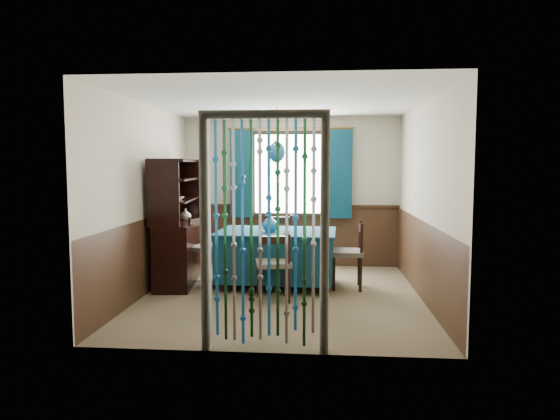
# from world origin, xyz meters

# --- Properties ---
(floor) EXTENTS (4.00, 4.00, 0.00)m
(floor) POSITION_xyz_m (0.00, 0.00, 0.00)
(floor) COLOR brown
(floor) RESTS_ON ground
(ceiling) EXTENTS (4.00, 4.00, 0.00)m
(ceiling) POSITION_xyz_m (0.00, 0.00, 2.50)
(ceiling) COLOR silver
(ceiling) RESTS_ON ground
(wall_back) EXTENTS (3.60, 0.00, 3.60)m
(wall_back) POSITION_xyz_m (0.00, 2.00, 1.25)
(wall_back) COLOR beige
(wall_back) RESTS_ON ground
(wall_front) EXTENTS (3.60, 0.00, 3.60)m
(wall_front) POSITION_xyz_m (0.00, -2.00, 1.25)
(wall_front) COLOR beige
(wall_front) RESTS_ON ground
(wall_left) EXTENTS (0.00, 4.00, 4.00)m
(wall_left) POSITION_xyz_m (-1.80, 0.00, 1.25)
(wall_left) COLOR beige
(wall_left) RESTS_ON ground
(wall_right) EXTENTS (0.00, 4.00, 4.00)m
(wall_right) POSITION_xyz_m (1.80, 0.00, 1.25)
(wall_right) COLOR beige
(wall_right) RESTS_ON ground
(wainscot_back) EXTENTS (3.60, 0.00, 3.60)m
(wainscot_back) POSITION_xyz_m (0.00, 1.99, 0.50)
(wainscot_back) COLOR #3C2617
(wainscot_back) RESTS_ON ground
(wainscot_front) EXTENTS (3.60, 0.00, 3.60)m
(wainscot_front) POSITION_xyz_m (0.00, -1.99, 0.50)
(wainscot_front) COLOR #3C2617
(wainscot_front) RESTS_ON ground
(wainscot_left) EXTENTS (0.00, 4.00, 4.00)m
(wainscot_left) POSITION_xyz_m (-1.79, 0.00, 0.50)
(wainscot_left) COLOR #3C2617
(wainscot_left) RESTS_ON ground
(wainscot_right) EXTENTS (0.00, 4.00, 4.00)m
(wainscot_right) POSITION_xyz_m (1.79, 0.00, 0.50)
(wainscot_right) COLOR #3C2617
(wainscot_right) RESTS_ON ground
(window) EXTENTS (1.32, 0.12, 1.42)m
(window) POSITION_xyz_m (0.00, 1.95, 1.55)
(window) COLOR black
(window) RESTS_ON wall_back
(doorway) EXTENTS (1.16, 0.12, 2.18)m
(doorway) POSITION_xyz_m (0.00, -1.94, 1.05)
(doorway) COLOR silver
(doorway) RESTS_ON ground
(dining_table) EXTENTS (1.67, 1.19, 0.78)m
(dining_table) POSITION_xyz_m (-0.11, 0.52, 0.45)
(dining_table) COLOR #0E3549
(dining_table) RESTS_ON floor
(chair_near) EXTENTS (0.50, 0.49, 0.87)m
(chair_near) POSITION_xyz_m (-0.08, -0.25, 0.46)
(chair_near) COLOR black
(chair_near) RESTS_ON floor
(chair_far) EXTENTS (0.49, 0.48, 0.92)m
(chair_far) POSITION_xyz_m (-0.14, 1.21, 0.49)
(chair_far) COLOR black
(chair_far) RESTS_ON floor
(chair_left) EXTENTS (0.59, 0.60, 0.97)m
(chair_left) POSITION_xyz_m (-1.10, 0.57, 0.51)
(chair_left) COLOR black
(chair_left) RESTS_ON floor
(chair_right) EXTENTS (0.45, 0.47, 0.92)m
(chair_right) POSITION_xyz_m (0.90, 0.48, 0.49)
(chair_right) COLOR black
(chair_right) RESTS_ON floor
(sideboard) EXTENTS (0.61, 1.40, 1.78)m
(sideboard) POSITION_xyz_m (-1.54, 0.57, 0.61)
(sideboard) COLOR black
(sideboard) RESTS_ON floor
(pendant_lamp) EXTENTS (0.23, 0.23, 0.77)m
(pendant_lamp) POSITION_xyz_m (-0.11, 0.52, 1.88)
(pendant_lamp) COLOR olive
(pendant_lamp) RESTS_ON ceiling
(vase_table) EXTENTS (0.24, 0.24, 0.22)m
(vase_table) POSITION_xyz_m (-0.19, 0.40, 0.89)
(vase_table) COLOR #165D9B
(vase_table) RESTS_ON dining_table
(bowl_shelf) EXTENTS (0.27, 0.27, 0.05)m
(bowl_shelf) POSITION_xyz_m (-1.48, 0.35, 1.24)
(bowl_shelf) COLOR beige
(bowl_shelf) RESTS_ON sideboard
(vase_sideboard) EXTENTS (0.20, 0.20, 0.19)m
(vase_sideboard) POSITION_xyz_m (-1.48, 0.80, 0.98)
(vase_sideboard) COLOR beige
(vase_sideboard) RESTS_ON sideboard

